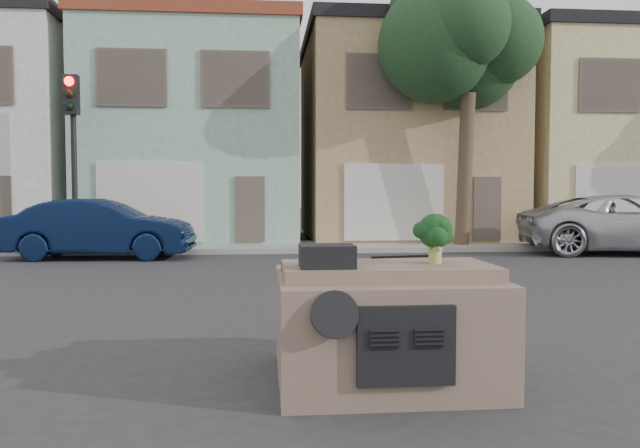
{
  "coord_description": "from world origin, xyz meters",
  "views": [
    {
      "loc": [
        -1.14,
        -8.78,
        1.79
      ],
      "look_at": [
        -0.29,
        0.5,
        1.3
      ],
      "focal_mm": 35.0,
      "sensor_mm": 36.0,
      "label": 1
    }
  ],
  "objects": [
    {
      "name": "silver_pickup",
      "position": [
        9.39,
        8.23,
        0.0
      ],
      "size": [
        6.48,
        3.79,
        1.69
      ],
      "primitive_type": "imported",
      "rotation": [
        0.0,
        0.0,
        1.4
      ],
      "color": "#B5B6BC",
      "rests_on": "ground"
    },
    {
      "name": "instrument_hump",
      "position": [
        -0.58,
        -3.35,
        1.22
      ],
      "size": [
        0.48,
        0.38,
        0.2
      ],
      "primitive_type": "cube",
      "color": "black",
      "rests_on": "car_dashboard"
    },
    {
      "name": "car_dashboard",
      "position": [
        0.0,
        -3.0,
        0.56
      ],
      "size": [
        2.0,
        1.8,
        1.12
      ],
      "primitive_type": "cube",
      "color": "#786051",
      "rests_on": "ground"
    },
    {
      "name": "townhouse_mint",
      "position": [
        -3.5,
        14.5,
        3.77
      ],
      "size": [
        7.2,
        8.2,
        7.55
      ],
      "primitive_type": "cube",
      "color": "#90B79E",
      "rests_on": "ground"
    },
    {
      "name": "ground_plane",
      "position": [
        0.0,
        0.0,
        0.0
      ],
      "size": [
        120.0,
        120.0,
        0.0
      ],
      "primitive_type": "plane",
      "color": "#303033",
      "rests_on": "ground"
    },
    {
      "name": "sidewalk",
      "position": [
        0.0,
        10.5,
        0.07
      ],
      "size": [
        40.0,
        3.0,
        0.15
      ],
      "primitive_type": "cube",
      "color": "gray",
      "rests_on": "ground"
    },
    {
      "name": "navy_sedan",
      "position": [
        -5.44,
        8.22,
        0.0
      ],
      "size": [
        4.88,
        1.86,
        1.59
      ],
      "primitive_type": "imported",
      "rotation": [
        0.0,
        0.0,
        1.53
      ],
      "color": "#0B1838",
      "rests_on": "ground"
    },
    {
      "name": "townhouse_tan",
      "position": [
        4.0,
        14.5,
        3.77
      ],
      "size": [
        7.2,
        8.2,
        7.55
      ],
      "primitive_type": "cube",
      "color": "tan",
      "rests_on": "ground"
    },
    {
      "name": "traffic_signal",
      "position": [
        -6.5,
        9.5,
        2.55
      ],
      "size": [
        0.4,
        0.4,
        5.1
      ],
      "primitive_type": "cube",
      "color": "black",
      "rests_on": "ground"
    },
    {
      "name": "wiper_arm",
      "position": [
        0.28,
        -2.62,
        1.13
      ],
      "size": [
        0.69,
        0.15,
        0.02
      ],
      "primitive_type": "cube",
      "rotation": [
        0.0,
        0.0,
        0.17
      ],
      "color": "black",
      "rests_on": "car_dashboard"
    },
    {
      "name": "tree_near",
      "position": [
        5.0,
        9.8,
        4.25
      ],
      "size": [
        4.4,
        4.0,
        8.5
      ],
      "primitive_type": "cube",
      "color": "#1D3C1F",
      "rests_on": "ground"
    },
    {
      "name": "townhouse_beige",
      "position": [
        11.5,
        14.5,
        3.77
      ],
      "size": [
        7.2,
        8.2,
        7.55
      ],
      "primitive_type": "cube",
      "color": "#D3C389",
      "rests_on": "ground"
    },
    {
      "name": "broccoli",
      "position": [
        0.45,
        -3.15,
        1.36
      ],
      "size": [
        0.49,
        0.49,
        0.48
      ],
      "primitive_type": "cube",
      "rotation": [
        0.0,
        0.0,
        4.4
      ],
      "color": "black",
      "rests_on": "car_dashboard"
    }
  ]
}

